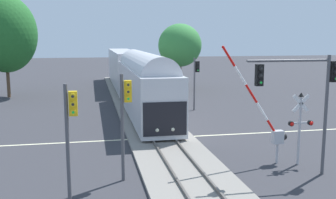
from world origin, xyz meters
name	(u,v)px	position (x,y,z in m)	size (l,w,h in m)	color
ground_plane	(160,138)	(0.00, 0.00, 0.00)	(220.00, 220.00, 0.00)	#333338
road_centre_stripe	(160,138)	(0.00, 0.00, 0.00)	(44.00, 0.20, 0.01)	beige
railway_track	(160,137)	(0.00, 0.00, 0.10)	(4.40, 80.00, 0.32)	gray
commuter_train	(132,74)	(0.00, 17.11, 2.80)	(3.04, 41.04, 5.16)	silver
crossing_gate_near	(271,126)	(4.85, -6.48, 2.07)	(3.77, 0.40, 6.30)	#B7B7BC
crossing_signal_mast	(300,121)	(6.25, -6.92, 2.37)	(1.36, 0.44, 3.88)	#B2B2B7
traffic_signal_near_left	(70,123)	(-5.32, -9.34, 3.28)	(0.53, 0.38, 4.88)	#4C4C51
traffic_signal_far_side	(196,75)	(5.06, 9.46, 3.26)	(0.53, 0.38, 4.85)	#4C4C51
traffic_signal_near_right	(306,86)	(5.50, -8.53, 4.44)	(4.59, 0.38, 5.89)	#4C4C51
traffic_signal_median	(125,110)	(-2.95, -7.47, 3.40)	(0.53, 0.38, 5.06)	#4C4C51
elm_centre_background	(180,45)	(6.82, 23.75, 5.71)	(5.52, 5.52, 8.45)	#4C3828
pine_left_background	(5,34)	(-13.59, 21.19, 7.10)	(6.88, 6.88, 11.39)	brown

